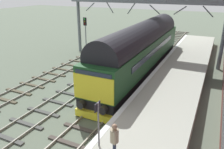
# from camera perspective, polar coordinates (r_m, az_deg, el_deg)

# --- Properties ---
(ground_plane) EXTENTS (140.00, 140.00, 0.00)m
(ground_plane) POSITION_cam_1_polar(r_m,az_deg,el_deg) (15.72, -0.61, -7.36)
(ground_plane) COLOR #566251
(ground_plane) RESTS_ON ground
(track_main) EXTENTS (2.50, 60.00, 0.15)m
(track_main) POSITION_cam_1_polar(r_m,az_deg,el_deg) (15.69, -0.61, -7.18)
(track_main) COLOR gray
(track_main) RESTS_ON ground
(track_adjacent_west) EXTENTS (2.50, 60.00, 0.15)m
(track_adjacent_west) POSITION_cam_1_polar(r_m,az_deg,el_deg) (17.25, -10.57, -4.81)
(track_adjacent_west) COLOR gray
(track_adjacent_west) RESTS_ON ground
(track_adjacent_far_west) EXTENTS (2.50, 60.00, 0.15)m
(track_adjacent_far_west) POSITION_cam_1_polar(r_m,az_deg,el_deg) (19.56, -19.59, -2.52)
(track_adjacent_far_west) COLOR gray
(track_adjacent_far_west) RESTS_ON ground
(station_platform) EXTENTS (4.00, 44.00, 1.01)m
(station_platform) POSITION_cam_1_polar(r_m,az_deg,el_deg) (14.45, 12.45, -8.38)
(station_platform) COLOR #A1A698
(station_platform) RESTS_ON ground
(diesel_locomotive) EXTENTS (2.74, 17.56, 4.68)m
(diesel_locomotive) POSITION_cam_1_polar(r_m,az_deg,el_deg) (20.40, 7.38, 6.73)
(diesel_locomotive) COLOR black
(diesel_locomotive) RESTS_ON ground
(signal_post_mid) EXTENTS (0.44, 0.22, 4.02)m
(signal_post_mid) POSITION_cam_1_polar(r_m,az_deg,el_deg) (29.29, -6.75, 11.39)
(signal_post_mid) COLOR gray
(signal_post_mid) RESTS_ON ground
(platform_number_sign) EXTENTS (0.10, 0.44, 2.11)m
(platform_number_sign) POSITION_cam_1_polar(r_m,az_deg,el_deg) (9.62, -3.53, -10.92)
(platform_number_sign) COLOR slate
(platform_number_sign) RESTS_ON station_platform
(waiting_passenger) EXTENTS (0.46, 0.46, 1.64)m
(waiting_passenger) POSITION_cam_1_polar(r_m,az_deg,el_deg) (9.15, 0.62, -15.89)
(waiting_passenger) COLOR #252D3F
(waiting_passenger) RESTS_ON station_platform
(overhead_footbridge) EXTENTS (16.38, 2.00, 6.51)m
(overhead_footbridge) POSITION_cam_1_polar(r_m,az_deg,el_deg) (24.56, 7.84, 17.42)
(overhead_footbridge) COLOR slate
(overhead_footbridge) RESTS_ON ground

